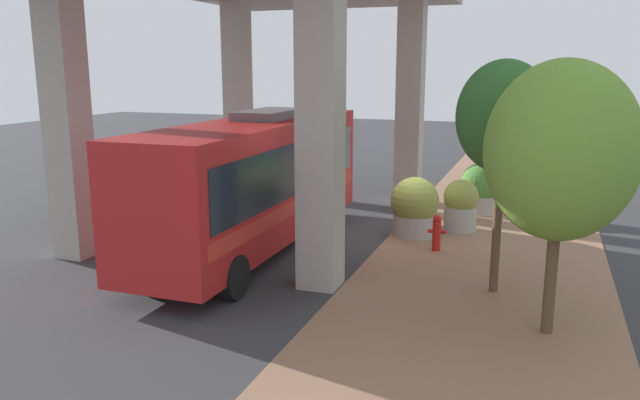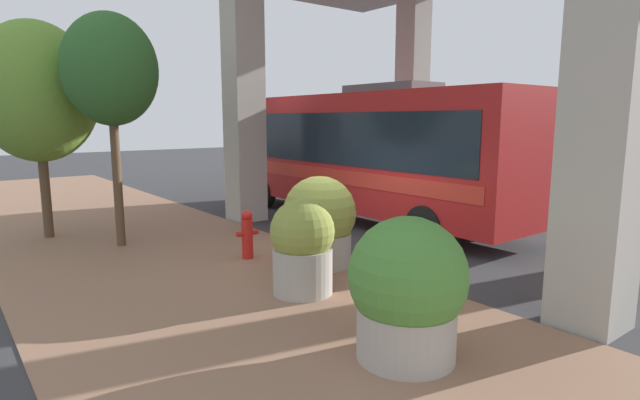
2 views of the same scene
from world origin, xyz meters
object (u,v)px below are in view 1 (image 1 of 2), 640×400
fire_hydrant (437,233)px  planter_front (461,205)px  bus (255,177)px  planter_middle (414,208)px  street_tree_far (504,118)px  planter_back (481,188)px  street_tree_near (561,152)px

fire_hydrant → planter_front: size_ratio=0.64×
bus → fire_hydrant: bus is taller
planter_middle → street_tree_far: 5.74m
bus → fire_hydrant: size_ratio=9.78×
planter_back → street_tree_far: bearing=97.7°
planter_back → street_tree_far: 8.46m
planter_front → street_tree_far: size_ratio=0.31×
planter_back → street_tree_near: size_ratio=0.34×
planter_front → planter_middle: (1.22, 1.11, 0.07)m
bus → planter_front: bus is taller
planter_front → street_tree_far: street_tree_far is taller
street_tree_near → street_tree_far: size_ratio=1.00×
planter_middle → street_tree_far: (-2.65, 4.06, 3.06)m
planter_front → fire_hydrant: bearing=82.3°
planter_front → planter_middle: planter_middle is taller
bus → planter_middle: bus is taller
planter_back → planter_front: bearing=82.0°
bus → street_tree_near: street_tree_near is taller
planter_front → planter_back: size_ratio=0.91×
planter_back → fire_hydrant: bearing=82.2°
planter_front → planter_back: (-0.37, -2.64, 0.06)m
fire_hydrant → planter_front: 2.46m
planter_front → bus: bearing=38.1°
street_tree_near → planter_middle: bearing=-57.7°
fire_hydrant → planter_middle: (0.89, -1.31, 0.36)m
planter_middle → bus: bearing=36.7°
bus → planter_back: bearing=-129.4°
street_tree_far → planter_middle: bearing=-56.9°
fire_hydrant → planter_middle: 1.63m
bus → planter_front: (-5.08, -3.98, -1.25)m
planter_back → street_tree_near: (-2.22, 9.78, 2.65)m
planter_middle → planter_back: (-1.59, -3.75, -0.01)m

